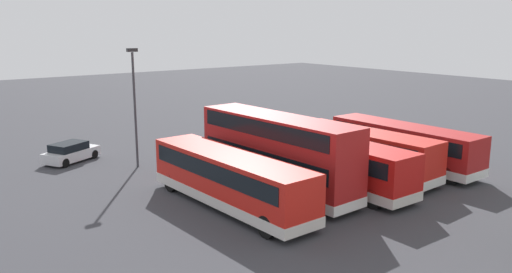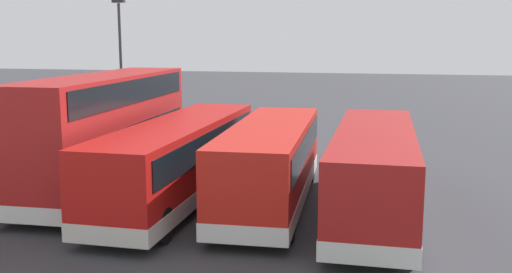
# 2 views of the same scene
# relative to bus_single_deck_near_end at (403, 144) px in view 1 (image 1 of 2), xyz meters

# --- Properties ---
(ground_plane) EXTENTS (140.00, 140.00, 0.00)m
(ground_plane) POSITION_rel_bus_single_deck_near_end_xyz_m (7.01, -9.75, -1.62)
(ground_plane) COLOR #38383D
(bus_single_deck_near_end) EXTENTS (2.70, 11.11, 2.95)m
(bus_single_deck_near_end) POSITION_rel_bus_single_deck_near_end_xyz_m (0.00, 0.00, 0.00)
(bus_single_deck_near_end) COLOR #A51919
(bus_single_deck_near_end) RESTS_ON ground
(bus_single_deck_second) EXTENTS (3.10, 10.35, 2.95)m
(bus_single_deck_second) POSITION_rel_bus_single_deck_near_end_xyz_m (3.64, -0.29, -0.00)
(bus_single_deck_second) COLOR red
(bus_single_deck_second) RESTS_ON ground
(bus_single_deck_third) EXTENTS (2.61, 11.87, 2.95)m
(bus_single_deck_third) POSITION_rel_bus_single_deck_near_end_xyz_m (7.03, -0.19, 0.00)
(bus_single_deck_third) COLOR #B71411
(bus_single_deck_third) RESTS_ON ground
(bus_double_decker_fourth) EXTENTS (3.05, 11.46, 4.55)m
(bus_double_decker_fourth) POSITION_rel_bus_single_deck_near_end_xyz_m (10.41, -1.09, 0.83)
(bus_double_decker_fourth) COLOR #A51919
(bus_double_decker_fourth) RESTS_ON ground
(bus_single_deck_fifth) EXTENTS (2.94, 11.75, 2.95)m
(bus_single_deck_fifth) POSITION_rel_bus_single_deck_near_end_xyz_m (14.13, -0.54, 0.00)
(bus_single_deck_fifth) COLOR red
(bus_single_deck_fifth) RESTS_ON ground
(car_hatchback_silver) EXTENTS (4.40, 3.41, 1.43)m
(car_hatchback_silver) POSITION_rel_bus_single_deck_near_end_xyz_m (17.89, -15.34, -0.92)
(car_hatchback_silver) COLOR silver
(car_hatchback_silver) RESTS_ON ground
(lamp_post_tall) EXTENTS (0.70, 0.30, 8.16)m
(lamp_post_tall) POSITION_rel_bus_single_deck_near_end_xyz_m (14.65, -11.15, 3.14)
(lamp_post_tall) COLOR #38383D
(lamp_post_tall) RESTS_ON ground
(waste_bin_yellow) EXTENTS (0.60, 0.60, 0.95)m
(waste_bin_yellow) POSITION_rel_bus_single_deck_near_end_xyz_m (3.94, -9.70, -1.15)
(waste_bin_yellow) COLOR #197F33
(waste_bin_yellow) RESTS_ON ground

